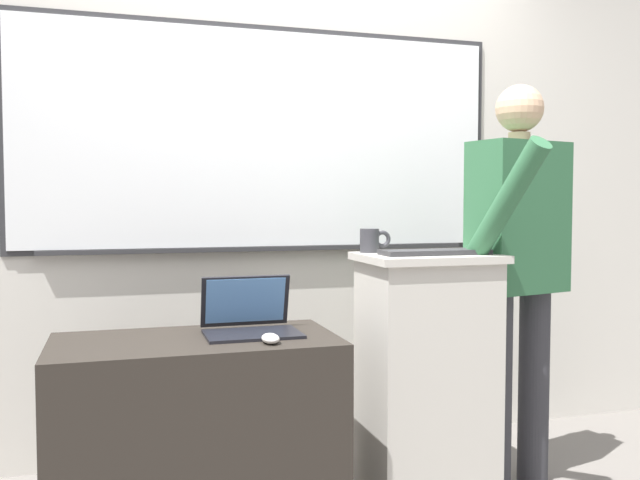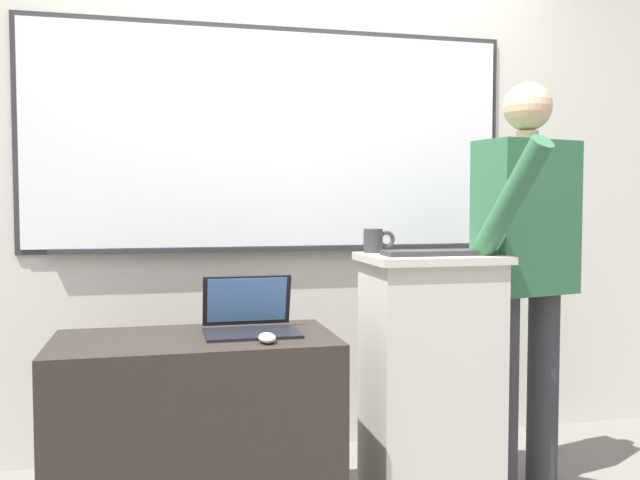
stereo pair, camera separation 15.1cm
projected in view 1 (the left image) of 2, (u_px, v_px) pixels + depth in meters
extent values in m
cube|color=beige|center=(284.00, 148.00, 3.32)|extent=(6.40, 0.12, 2.95)
cube|color=#2D2D30|center=(264.00, 139.00, 3.22)|extent=(2.32, 0.02, 1.07)
cube|color=white|center=(264.00, 139.00, 3.21)|extent=(2.27, 0.02, 1.02)
cube|color=#2D2D30|center=(265.00, 249.00, 3.23)|extent=(2.04, 0.04, 0.02)
cube|color=#BCB7AD|center=(426.00, 382.00, 2.71)|extent=(0.49, 0.37, 0.97)
cube|color=#BCB7AD|center=(428.00, 258.00, 2.69)|extent=(0.53, 0.40, 0.03)
cube|color=#28231E|center=(197.00, 439.00, 2.42)|extent=(1.00, 0.53, 0.72)
cylinder|color=#333338|center=(496.00, 393.00, 2.81)|extent=(0.13, 0.13, 0.83)
cylinder|color=#333338|center=(534.00, 386.00, 2.92)|extent=(0.13, 0.13, 0.83)
cube|color=#2D603D|center=(518.00, 217.00, 2.83)|extent=(0.44, 0.31, 0.63)
cylinder|color=tan|center=(519.00, 137.00, 2.81)|extent=(0.09, 0.09, 0.04)
sphere|color=tan|center=(520.00, 109.00, 2.80)|extent=(0.20, 0.20, 0.20)
cylinder|color=#2D603D|center=(502.00, 209.00, 2.54)|extent=(0.18, 0.44, 0.52)
cylinder|color=#2D603D|center=(555.00, 222.00, 2.94)|extent=(0.08, 0.08, 0.59)
cube|color=black|center=(253.00, 334.00, 2.46)|extent=(0.34, 0.23, 0.01)
cube|color=black|center=(245.00, 301.00, 2.59)|extent=(0.34, 0.07, 0.20)
cube|color=#598CCC|center=(246.00, 300.00, 2.58)|extent=(0.30, 0.05, 0.17)
cube|color=#2D2D30|center=(435.00, 252.00, 2.64)|extent=(0.43, 0.13, 0.02)
ellipsoid|color=silver|center=(270.00, 338.00, 2.32)|extent=(0.06, 0.10, 0.03)
cylinder|color=#333338|center=(369.00, 241.00, 2.75)|extent=(0.08, 0.08, 0.10)
torus|color=#333338|center=(382.00, 239.00, 2.77)|extent=(0.07, 0.02, 0.07)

